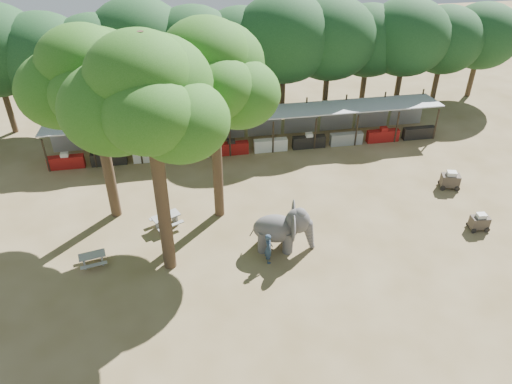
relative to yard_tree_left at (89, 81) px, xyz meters
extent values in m
plane|color=brown|center=(9.13, -7.19, -8.20)|extent=(100.00, 100.00, 0.00)
cube|color=#A1A2A9|center=(9.13, 6.81, -5.70)|extent=(28.00, 2.99, 0.39)
cylinder|color=#2D2319|center=(-3.47, 5.46, -7.00)|extent=(0.12, 0.12, 2.40)
cylinder|color=#2D2319|center=(-3.47, 8.16, -6.80)|extent=(0.12, 0.12, 2.80)
cube|color=maroon|center=(-3.47, 5.71, -7.75)|extent=(2.38, 0.50, 0.90)
cube|color=gray|center=(-3.47, 8.11, -7.20)|extent=(2.52, 0.12, 2.00)
cylinder|color=#2D2319|center=(-0.67, 5.46, -7.00)|extent=(0.12, 0.12, 2.40)
cylinder|color=#2D2319|center=(-0.67, 8.16, -6.80)|extent=(0.12, 0.12, 2.80)
cube|color=black|center=(-0.67, 5.71, -7.75)|extent=(2.38, 0.50, 0.90)
cube|color=gray|center=(-0.67, 8.11, -7.20)|extent=(2.52, 0.12, 2.00)
cylinder|color=#2D2319|center=(2.13, 5.46, -7.00)|extent=(0.12, 0.12, 2.40)
cylinder|color=#2D2319|center=(2.13, 8.16, -6.80)|extent=(0.12, 0.12, 2.80)
cube|color=silver|center=(2.13, 5.71, -7.75)|extent=(2.38, 0.50, 0.90)
cube|color=gray|center=(2.13, 8.11, -7.20)|extent=(2.52, 0.12, 2.00)
cylinder|color=#2D2319|center=(4.93, 5.46, -7.00)|extent=(0.12, 0.12, 2.40)
cylinder|color=#2D2319|center=(4.93, 8.16, -6.80)|extent=(0.12, 0.12, 2.80)
cube|color=silver|center=(4.93, 5.71, -7.75)|extent=(2.38, 0.50, 0.90)
cube|color=gray|center=(4.93, 8.11, -7.20)|extent=(2.52, 0.12, 2.00)
cylinder|color=#2D2319|center=(7.73, 5.46, -7.00)|extent=(0.12, 0.12, 2.40)
cylinder|color=#2D2319|center=(7.73, 8.16, -6.80)|extent=(0.12, 0.12, 2.80)
cube|color=maroon|center=(7.73, 5.71, -7.75)|extent=(2.38, 0.50, 0.90)
cube|color=gray|center=(7.73, 8.11, -7.20)|extent=(2.52, 0.12, 2.00)
cylinder|color=#2D2319|center=(10.53, 5.46, -7.00)|extent=(0.12, 0.12, 2.40)
cylinder|color=#2D2319|center=(10.53, 8.16, -6.80)|extent=(0.12, 0.12, 2.80)
cube|color=silver|center=(10.53, 5.71, -7.75)|extent=(2.38, 0.50, 0.90)
cube|color=gray|center=(10.53, 8.11, -7.20)|extent=(2.52, 0.12, 2.00)
cylinder|color=#2D2319|center=(13.33, 5.46, -7.00)|extent=(0.12, 0.12, 2.40)
cylinder|color=#2D2319|center=(13.33, 8.16, -6.80)|extent=(0.12, 0.12, 2.80)
cube|color=black|center=(13.33, 5.71, -7.75)|extent=(2.38, 0.50, 0.90)
cube|color=gray|center=(13.33, 8.11, -7.20)|extent=(2.52, 0.12, 2.00)
cylinder|color=#2D2319|center=(16.13, 5.46, -7.00)|extent=(0.12, 0.12, 2.40)
cylinder|color=#2D2319|center=(16.13, 8.16, -6.80)|extent=(0.12, 0.12, 2.80)
cube|color=gray|center=(16.13, 5.71, -7.75)|extent=(2.38, 0.50, 0.90)
cube|color=gray|center=(16.13, 8.11, -7.20)|extent=(2.52, 0.12, 2.00)
cylinder|color=#2D2319|center=(18.93, 5.46, -7.00)|extent=(0.12, 0.12, 2.40)
cylinder|color=#2D2319|center=(18.93, 8.16, -6.80)|extent=(0.12, 0.12, 2.80)
cube|color=maroon|center=(18.93, 5.71, -7.75)|extent=(2.38, 0.50, 0.90)
cube|color=gray|center=(18.93, 8.11, -7.20)|extent=(2.52, 0.12, 2.00)
cylinder|color=#2D2319|center=(21.73, 5.46, -7.00)|extent=(0.12, 0.12, 2.40)
cylinder|color=#2D2319|center=(21.73, 8.16, -6.80)|extent=(0.12, 0.12, 2.80)
cube|color=black|center=(21.73, 5.71, -7.75)|extent=(2.38, 0.50, 0.90)
cube|color=gray|center=(21.73, 8.11, -7.20)|extent=(2.52, 0.12, 2.00)
cylinder|color=#332316|center=(0.13, -0.19, -3.60)|extent=(0.60, 0.60, 9.20)
cone|color=#332316|center=(0.13, -0.19, 1.00)|extent=(0.57, 0.57, 2.88)
ellipsoid|color=#194C0F|center=(-1.27, 0.11, -0.38)|extent=(4.80, 4.80, 3.94)
ellipsoid|color=#194C0F|center=(1.33, -0.79, -0.78)|extent=(4.20, 4.20, 3.44)
ellipsoid|color=#194C0F|center=(0.33, 0.91, 0.22)|extent=(5.20, 5.20, 4.26)
ellipsoid|color=#194C0F|center=(0.13, -1.49, -0.08)|extent=(3.80, 3.80, 3.12)
ellipsoid|color=#194C0F|center=(-0.17, 0.01, 1.02)|extent=(4.40, 4.40, 3.61)
cylinder|color=#332316|center=(3.13, -5.19, -3.00)|extent=(0.64, 0.64, 10.40)
cone|color=#332316|center=(3.13, -5.19, 2.20)|extent=(0.61, 0.61, 3.25)
ellipsoid|color=#194C0F|center=(1.73, -4.89, 0.64)|extent=(4.80, 4.80, 3.94)
ellipsoid|color=#194C0F|center=(4.33, -5.79, 0.24)|extent=(4.20, 4.20, 3.44)
ellipsoid|color=#194C0F|center=(3.33, -4.09, 1.24)|extent=(5.20, 5.20, 4.26)
ellipsoid|color=#194C0F|center=(3.13, -6.49, 0.94)|extent=(3.80, 3.80, 3.12)
ellipsoid|color=#194C0F|center=(2.83, -4.99, 2.04)|extent=(4.40, 4.40, 3.61)
cylinder|color=#332316|center=(6.13, -1.19, -3.40)|extent=(0.56, 0.56, 9.60)
cone|color=#332316|center=(6.13, -1.19, 1.40)|extent=(0.53, 0.53, 3.00)
ellipsoid|color=#194C0F|center=(4.73, -0.89, -0.04)|extent=(4.80, 4.80, 3.94)
ellipsoid|color=#194C0F|center=(7.33, -1.79, -0.44)|extent=(4.20, 4.20, 3.44)
ellipsoid|color=#194C0F|center=(6.33, -0.09, 0.56)|extent=(5.20, 5.20, 4.26)
ellipsoid|color=#194C0F|center=(6.13, -2.49, 0.26)|extent=(3.80, 3.80, 3.12)
ellipsoid|color=#194C0F|center=(5.83, -0.99, 1.36)|extent=(4.40, 4.40, 3.61)
cylinder|color=#332316|center=(-7.53, 11.81, -6.33)|extent=(0.44, 0.44, 3.74)
ellipsoid|color=black|center=(-7.53, 11.81, -2.68)|extent=(6.46, 5.95, 5.61)
cylinder|color=#332316|center=(-4.20, 11.81, -6.33)|extent=(0.44, 0.44, 3.74)
ellipsoid|color=black|center=(-4.20, 11.81, -2.68)|extent=(6.46, 5.95, 5.61)
cylinder|color=#332316|center=(-0.87, 11.81, -6.33)|extent=(0.44, 0.44, 3.74)
ellipsoid|color=black|center=(-0.87, 11.81, -2.68)|extent=(6.46, 5.95, 5.61)
cylinder|color=#332316|center=(2.47, 11.81, -6.33)|extent=(0.44, 0.44, 3.74)
ellipsoid|color=black|center=(2.47, 11.81, -2.68)|extent=(6.46, 5.95, 5.61)
cylinder|color=#332316|center=(5.80, 11.81, -6.33)|extent=(0.44, 0.44, 3.74)
ellipsoid|color=black|center=(5.80, 11.81, -2.68)|extent=(6.46, 5.95, 5.61)
cylinder|color=#332316|center=(9.13, 11.81, -6.33)|extent=(0.44, 0.44, 3.74)
ellipsoid|color=black|center=(9.13, 11.81, -2.68)|extent=(6.46, 5.95, 5.61)
cylinder|color=#332316|center=(12.47, 11.81, -6.33)|extent=(0.44, 0.44, 3.74)
ellipsoid|color=black|center=(12.47, 11.81, -2.68)|extent=(6.46, 5.95, 5.61)
cylinder|color=#332316|center=(15.80, 11.81, -6.33)|extent=(0.44, 0.44, 3.74)
ellipsoid|color=black|center=(15.80, 11.81, -2.68)|extent=(6.46, 5.95, 5.61)
cylinder|color=#332316|center=(19.13, 11.81, -6.33)|extent=(0.44, 0.44, 3.74)
ellipsoid|color=black|center=(19.13, 11.81, -2.68)|extent=(6.46, 5.95, 5.61)
cylinder|color=#332316|center=(22.47, 11.81, -6.33)|extent=(0.44, 0.44, 3.74)
ellipsoid|color=black|center=(22.47, 11.81, -2.68)|extent=(6.46, 5.95, 5.61)
cylinder|color=#332316|center=(25.80, 11.81, -6.33)|extent=(0.44, 0.44, 3.74)
ellipsoid|color=black|center=(25.80, 11.81, -2.68)|extent=(6.46, 5.95, 5.61)
cylinder|color=#332316|center=(29.13, 11.81, -6.33)|extent=(0.44, 0.44, 3.74)
ellipsoid|color=black|center=(29.13, 11.81, -2.68)|extent=(6.46, 5.95, 5.61)
ellipsoid|color=#454243|center=(8.77, -4.65, -6.95)|extent=(2.64, 1.88, 1.55)
cylinder|color=#454243|center=(8.05, -4.87, -7.55)|extent=(0.66, 0.66, 1.30)
cylinder|color=#454243|center=(8.21, -4.15, -7.55)|extent=(0.66, 0.66, 1.30)
cylinder|color=#454243|center=(9.33, -5.15, -7.55)|extent=(0.66, 0.66, 1.30)
cylinder|color=#454243|center=(9.49, -4.43, -7.55)|extent=(0.66, 0.66, 1.30)
ellipsoid|color=#454243|center=(9.88, -4.90, -6.40)|extent=(1.53, 1.33, 1.44)
ellipsoid|color=#454243|center=(9.51, -5.53, -6.36)|extent=(0.47, 1.20, 1.47)
ellipsoid|color=#454243|center=(9.81, -4.17, -6.36)|extent=(0.47, 1.20, 1.47)
cone|color=#454243|center=(10.56, -5.05, -7.39)|extent=(0.70, 0.70, 1.62)
imported|color=#26384C|center=(8.18, -5.73, -7.32)|extent=(0.42, 0.64, 1.77)
cube|color=gray|center=(-0.77, -4.46, -7.57)|extent=(1.42, 0.87, 0.05)
cube|color=gray|center=(-1.20, -4.54, -7.89)|extent=(0.19, 0.54, 0.62)
cube|color=gray|center=(-0.34, -4.37, -7.89)|extent=(0.19, 0.54, 0.62)
cube|color=gray|center=(-0.68, -4.93, -7.83)|extent=(1.34, 0.48, 0.04)
cube|color=gray|center=(-0.87, -3.98, -7.83)|extent=(1.34, 0.48, 0.04)
cube|color=gray|center=(3.04, -1.89, -7.46)|extent=(1.71, 1.30, 0.06)
cube|color=gray|center=(2.57, -2.10, -7.84)|extent=(0.35, 0.61, 0.72)
cube|color=gray|center=(3.51, -1.67, -7.84)|extent=(0.35, 0.61, 0.72)
cube|color=gray|center=(3.27, -2.40, -7.77)|extent=(1.52, 0.88, 0.05)
cube|color=gray|center=(2.80, -1.37, -7.77)|extent=(1.52, 0.88, 0.05)
cube|color=#362D26|center=(20.38, -5.08, -7.70)|extent=(1.03, 0.65, 0.70)
cylinder|color=black|center=(19.96, -5.39, -8.05)|extent=(0.30, 0.08, 0.30)
cylinder|color=black|center=(20.75, -5.43, -8.05)|extent=(0.30, 0.08, 0.30)
cylinder|color=black|center=(20.00, -4.73, -8.05)|extent=(0.30, 0.08, 0.30)
cylinder|color=black|center=(20.79, -4.78, -8.05)|extent=(0.30, 0.08, 0.30)
cube|color=silver|center=(20.38, -5.08, -7.26)|extent=(0.52, 0.43, 0.25)
cube|color=#362D26|center=(20.79, -0.87, -7.64)|extent=(1.25, 0.94, 0.78)
cylinder|color=black|center=(20.26, -1.11, -8.03)|extent=(0.34, 0.15, 0.33)
cylinder|color=black|center=(21.12, -1.34, -8.03)|extent=(0.34, 0.15, 0.33)
cylinder|color=black|center=(20.45, -0.40, -8.03)|extent=(0.34, 0.15, 0.33)
cylinder|color=black|center=(21.31, -0.64, -8.03)|extent=(0.34, 0.15, 0.33)
cube|color=silver|center=(20.79, -0.87, -7.14)|extent=(0.65, 0.58, 0.28)
camera|label=1|loc=(4.27, -24.81, 9.45)|focal=35.00mm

